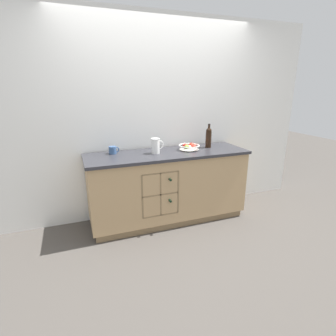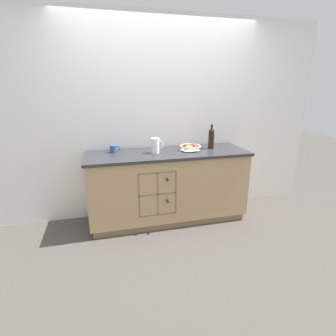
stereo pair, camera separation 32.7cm
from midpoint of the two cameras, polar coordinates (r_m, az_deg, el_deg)
ground_plane at (r=3.55m, az=2.69°, el=-11.04°), size 14.00×14.00×0.00m
back_wall at (r=3.49m, az=1.23°, el=10.57°), size 4.40×0.06×2.55m
kitchen_island at (r=3.35m, az=2.78°, el=-4.09°), size 2.01×0.64×0.91m
fruit_bowl at (r=3.34m, az=7.70°, el=4.48°), size 0.27×0.27×0.08m
white_pitcher at (r=3.17m, az=0.21°, el=4.95°), size 0.16×0.10×0.18m
ceramic_mug at (r=3.25m, az=-8.93°, el=4.12°), size 0.13×0.09×0.09m
standing_wine_bottle at (r=3.48m, az=12.09°, el=6.42°), size 0.08×0.08×0.31m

